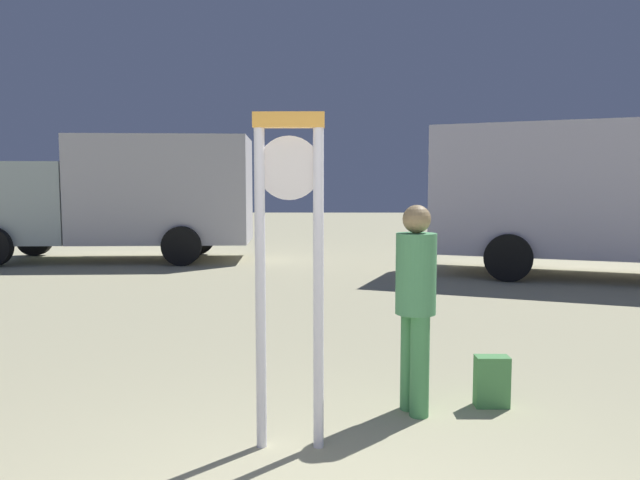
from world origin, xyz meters
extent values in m
cylinder|color=white|center=(-0.49, 1.61, 1.08)|extent=(0.07, 0.07, 2.16)
cylinder|color=white|center=(-0.11, 1.61, 1.08)|extent=(0.07, 0.07, 2.16)
cube|color=#FDAA3F|center=(-0.30, 1.61, 2.21)|extent=(0.47, 0.08, 0.10)
cylinder|color=white|center=(-0.30, 1.64, 1.90)|extent=(0.42, 0.04, 0.42)
cube|color=black|center=(-0.30, 1.67, 1.90)|extent=(0.09, 0.01, 0.07)
cube|color=black|center=(-0.30, 1.67, 1.90)|extent=(0.16, 0.01, 0.03)
cylinder|color=#489253|center=(0.61, 2.31, 0.40)|extent=(0.15, 0.15, 0.79)
cylinder|color=#489253|center=(0.67, 2.16, 0.40)|extent=(0.15, 0.15, 0.79)
cylinder|color=#4E955D|center=(0.64, 2.24, 1.11)|extent=(0.31, 0.31, 0.63)
sphere|color=#967B53|center=(0.64, 2.24, 1.53)|extent=(0.22, 0.22, 0.22)
cube|color=#4B8D4C|center=(1.29, 2.37, 0.21)|extent=(0.27, 0.14, 0.42)
cube|color=#45924E|center=(1.29, 2.46, 0.15)|extent=(0.19, 0.04, 0.18)
cube|color=silver|center=(4.65, 9.60, 1.72)|extent=(5.38, 3.81, 2.54)
cylinder|color=black|center=(3.40, 8.82, 0.45)|extent=(0.93, 0.54, 0.90)
cylinder|color=black|center=(4.19, 10.99, 0.45)|extent=(0.93, 0.54, 0.90)
cube|color=silver|center=(-4.00, 12.10, 1.72)|extent=(4.25, 2.41, 2.54)
cube|color=#AEBDBB|center=(-6.98, 11.93, 1.41)|extent=(1.85, 2.17, 1.91)
cube|color=black|center=(-7.85, 11.88, 1.79)|extent=(0.13, 1.74, 0.84)
cylinder|color=black|center=(-7.68, 13.00, 0.45)|extent=(0.91, 0.30, 0.90)
cylinder|color=black|center=(-3.47, 13.24, 0.45)|extent=(0.91, 0.30, 0.90)
cylinder|color=black|center=(-3.34, 11.03, 0.45)|extent=(0.91, 0.30, 0.90)
camera|label=1|loc=(-0.06, -2.28, 1.77)|focal=33.10mm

